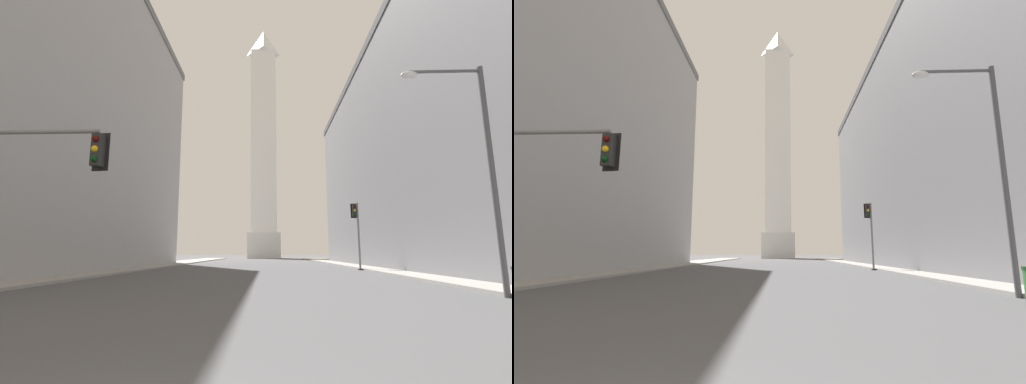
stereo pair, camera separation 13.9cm
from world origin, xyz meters
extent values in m
cube|color=gray|center=(-11.96, 32.45, 0.07)|extent=(5.00, 108.17, 0.15)
cube|color=gray|center=(11.96, 32.45, 0.07)|extent=(5.00, 108.17, 0.15)
cube|color=slate|center=(22.01, 32.05, 11.47)|extent=(20.53, 55.00, 22.93)
cube|color=#48484C|center=(22.01, 32.05, 23.38)|extent=(20.73, 55.55, 0.90)
cube|color=silver|center=(0.00, 90.14, 3.28)|extent=(8.60, 8.60, 6.56)
cube|color=white|center=(0.00, 90.14, 32.51)|extent=(6.88, 6.88, 51.91)
pyramid|color=white|center=(0.00, 90.14, 62.25)|extent=(6.88, 6.88, 7.57)
cylinder|color=slate|center=(-6.87, 9.12, 5.56)|extent=(4.78, 0.14, 0.14)
cube|color=black|center=(-4.48, 9.12, 4.89)|extent=(0.37, 0.37, 1.10)
cube|color=black|center=(-4.46, 9.30, 4.89)|extent=(0.58, 0.08, 1.32)
sphere|color=#410907|center=(-4.50, 8.93, 5.23)|extent=(0.22, 0.22, 0.22)
sphere|color=yellow|center=(-4.50, 8.93, 4.89)|extent=(0.22, 0.22, 0.22)
sphere|color=#073410|center=(-4.50, 8.93, 4.54)|extent=(0.22, 0.22, 0.22)
cylinder|color=slate|center=(9.29, 29.56, 3.00)|extent=(0.18, 0.18, 5.99)
cylinder|color=#262626|center=(9.29, 29.56, 0.05)|extent=(0.40, 0.40, 0.10)
cube|color=black|center=(9.00, 29.56, 5.29)|extent=(0.34, 0.34, 1.10)
cube|color=black|center=(9.00, 29.74, 5.29)|extent=(0.58, 0.04, 1.32)
sphere|color=#410907|center=(9.00, 29.37, 5.63)|extent=(0.22, 0.22, 0.22)
sphere|color=yellow|center=(9.00, 29.37, 5.29)|extent=(0.22, 0.22, 0.22)
sphere|color=#073410|center=(9.00, 29.37, 4.95)|extent=(0.22, 0.22, 0.22)
cylinder|color=#4C4C51|center=(9.39, 10.84, 4.30)|extent=(0.20, 0.20, 8.61)
cylinder|color=#4C4C51|center=(8.03, 10.84, 8.46)|extent=(2.71, 0.12, 0.12)
sphere|color=#4C4C51|center=(9.39, 10.84, 8.46)|extent=(0.20, 0.20, 0.20)
ellipsoid|color=silver|center=(6.67, 10.84, 8.34)|extent=(0.64, 0.36, 0.26)
camera|label=1|loc=(1.18, -1.64, 1.54)|focal=24.00mm
camera|label=2|loc=(1.31, -1.64, 1.54)|focal=24.00mm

